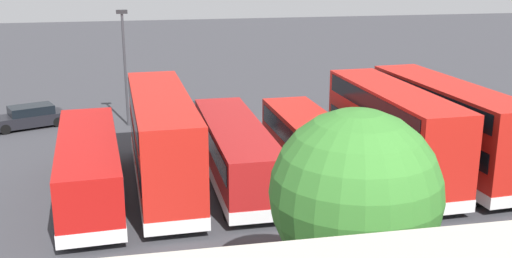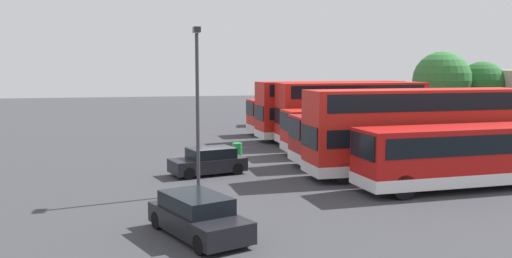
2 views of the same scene
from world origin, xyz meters
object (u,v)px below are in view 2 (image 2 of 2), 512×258
object	(u,v)px
bus_double_decker_sixth	(417,129)
car_hatchback_silver	(209,161)
bus_single_deck_seventh	(468,154)
waste_bin_yellow	(237,150)
bus_single_deck_fifth	(386,137)
bus_single_deck_fourth	(367,129)
car_small_green	(198,216)
lamp_post_tall	(197,97)
box_truck_blue	(299,108)
bus_double_decker_second	(330,108)
bus_single_deck_near_end	(314,114)
bus_double_decker_third	(352,112)

from	to	relation	value
bus_double_decker_sixth	car_hatchback_silver	size ratio (longest dim) A/B	2.83
bus_single_deck_seventh	waste_bin_yellow	distance (m)	14.12
bus_single_deck_fifth	bus_single_deck_seventh	bearing A→B (deg)	7.41
bus_single_deck_fourth	bus_single_deck_seventh	xyz separation A→B (m)	(10.68, 0.41, -0.00)
bus_single_deck_fourth	bus_single_deck_fifth	bearing A→B (deg)	-7.12
car_small_green	lamp_post_tall	bearing A→B (deg)	173.34
box_truck_blue	waste_bin_yellow	bearing A→B (deg)	-28.18
bus_single_deck_seventh	car_small_green	size ratio (longest dim) A/B	2.34
bus_double_decker_second	lamp_post_tall	size ratio (longest dim) A/B	1.58
bus_single_deck_fourth	lamp_post_tall	bearing A→B (deg)	-53.37
bus_double_decker_sixth	waste_bin_yellow	size ratio (longest dim) A/B	12.69
bus_single_deck_near_end	car_hatchback_silver	size ratio (longest dim) A/B	2.72
bus_double_decker_sixth	waste_bin_yellow	xyz separation A→B (m)	(-7.40, -8.21, -1.98)
car_hatchback_silver	lamp_post_tall	xyz separation A→B (m)	(4.30, -1.03, 3.70)
bus_single_deck_near_end	car_hatchback_silver	distance (m)	19.29
bus_single_deck_near_end	car_small_green	xyz separation A→B (m)	(26.23, -12.91, -0.92)
bus_single_deck_seventh	car_hatchback_silver	size ratio (longest dim) A/B	2.64
bus_single_deck_near_end	bus_single_deck_fifth	size ratio (longest dim) A/B	1.02
bus_double_decker_second	bus_double_decker_sixth	bearing A→B (deg)	-1.71
bus_single_deck_near_end	bus_double_decker_second	size ratio (longest dim) A/B	0.98
bus_double_decker_third	box_truck_blue	bearing A→B (deg)	179.16
bus_single_deck_near_end	lamp_post_tall	distance (m)	23.59
box_truck_blue	car_small_green	world-z (taller)	box_truck_blue
bus_single_deck_fifth	box_truck_blue	distance (m)	21.37
waste_bin_yellow	lamp_post_tall	bearing A→B (deg)	-20.88
box_truck_blue	bus_single_deck_fourth	bearing A→B (deg)	-2.15
lamp_post_tall	box_truck_blue	bearing A→B (deg)	154.23
bus_double_decker_sixth	bus_double_decker_second	bearing A→B (deg)	178.29
bus_single_deck_seventh	waste_bin_yellow	world-z (taller)	bus_single_deck_seventh
bus_single_deck_fifth	lamp_post_tall	world-z (taller)	lamp_post_tall
bus_single_deck_fourth	waste_bin_yellow	xyz separation A→B (m)	(-0.07, -8.67, -1.15)
bus_single_deck_fourth	waste_bin_yellow	size ratio (longest dim) A/B	11.94
bus_double_decker_third	bus_double_decker_second	bearing A→B (deg)	-171.11
bus_single_deck_fourth	bus_single_deck_fifth	xyz separation A→B (m)	(3.86, -0.48, 0.00)
bus_single_deck_fifth	car_hatchback_silver	distance (m)	10.70
bus_single_deck_seventh	car_hatchback_silver	xyz separation A→B (m)	(-5.95, -11.52, -0.92)
car_hatchback_silver	bus_single_deck_fifth	bearing A→B (deg)	94.70
bus_single_deck_seventh	waste_bin_yellow	bearing A→B (deg)	-139.83
bus_single_deck_near_end	lamp_post_tall	world-z (taller)	lamp_post_tall
bus_double_decker_sixth	bus_single_deck_seventh	size ratio (longest dim) A/B	1.08
bus_single_deck_fifth	car_hatchback_silver	size ratio (longest dim) A/B	2.68
bus_single_deck_fifth	bus_double_decker_sixth	size ratio (longest dim) A/B	0.95
bus_single_deck_seventh	lamp_post_tall	bearing A→B (deg)	-97.50
bus_double_decker_second	bus_single_deck_seventh	size ratio (longest dim) A/B	1.05
bus_double_decker_third	lamp_post_tall	world-z (taller)	lamp_post_tall
bus_double_decker_third	waste_bin_yellow	bearing A→B (deg)	-67.94
bus_double_decker_third	bus_single_deck_seventh	xyz separation A→B (m)	(14.45, -0.05, -0.83)
bus_single_deck_fifth	bus_double_decker_sixth	xyz separation A→B (m)	(3.47, 0.03, 0.83)
car_hatchback_silver	car_small_green	xyz separation A→B (m)	(10.52, -1.76, 0.00)
car_small_green	lamp_post_tall	distance (m)	7.28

